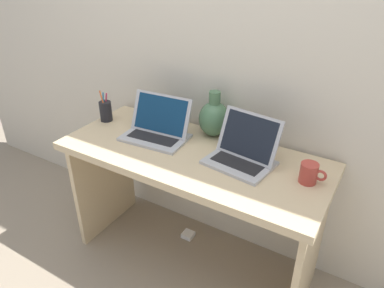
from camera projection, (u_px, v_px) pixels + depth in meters
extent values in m
plane|color=gray|center=(192.00, 259.00, 2.17)|extent=(6.00, 6.00, 0.00)
cube|color=beige|center=(226.00, 45.00, 1.83)|extent=(4.40, 0.04, 2.40)
cube|color=#D1B78C|center=(192.00, 156.00, 1.82)|extent=(1.36, 0.58, 0.04)
cube|color=#D1B78C|center=(105.00, 179.00, 2.29)|extent=(0.03, 0.49, 0.69)
cube|color=#D1B78C|center=(308.00, 259.00, 1.71)|extent=(0.03, 0.49, 0.69)
cube|color=#B2B2B7|center=(155.00, 137.00, 1.94)|extent=(0.36, 0.25, 0.01)
cube|color=black|center=(155.00, 136.00, 1.93)|extent=(0.28, 0.15, 0.00)
cube|color=#B2B2B7|center=(161.00, 114.00, 1.94)|extent=(0.35, 0.12, 0.20)
cube|color=navy|center=(161.00, 114.00, 1.94)|extent=(0.30, 0.11, 0.18)
cube|color=#B2B2B7|center=(239.00, 163.00, 1.72)|extent=(0.33, 0.27, 0.01)
cube|color=black|center=(239.00, 161.00, 1.71)|extent=(0.26, 0.17, 0.00)
cube|color=#B2B2B7|center=(249.00, 136.00, 1.71)|extent=(0.31, 0.13, 0.21)
cube|color=black|center=(249.00, 136.00, 1.71)|extent=(0.28, 0.12, 0.19)
ellipsoid|color=#47704C|center=(214.00, 119.00, 1.94)|extent=(0.16, 0.16, 0.19)
cylinder|color=#47704C|center=(215.00, 98.00, 1.88)|extent=(0.06, 0.06, 0.07)
cylinder|color=#B23D33|center=(309.00, 173.00, 1.57)|extent=(0.08, 0.08, 0.09)
torus|color=#B23D33|center=(321.00, 176.00, 1.54)|extent=(0.05, 0.01, 0.05)
cylinder|color=black|center=(106.00, 111.00, 2.11)|extent=(0.07, 0.07, 0.12)
cylinder|color=orange|center=(103.00, 104.00, 2.08)|extent=(0.04, 0.01, 0.15)
cylinder|color=#338CBF|center=(103.00, 104.00, 2.10)|extent=(0.01, 0.02, 0.13)
cylinder|color=#D83359|center=(106.00, 104.00, 2.10)|extent=(0.03, 0.01, 0.13)
cube|color=white|center=(188.00, 235.00, 2.33)|extent=(0.07, 0.07, 0.03)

